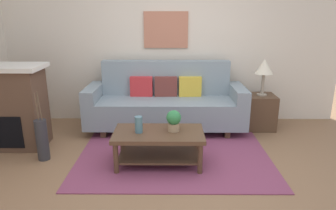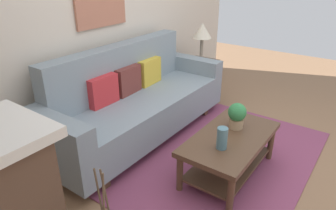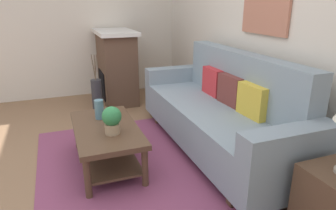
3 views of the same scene
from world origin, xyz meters
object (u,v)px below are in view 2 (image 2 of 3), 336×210
throw_pillow_maroon (128,80)px  throw_pillow_mustard (149,72)px  throw_pillow_crimson (103,91)px  framed_painting (101,0)px  coffee_table (230,147)px  couch (137,102)px  potted_plant_tabletop (237,115)px  side_table (200,78)px  table_lamp (202,32)px  tabletop_vase (222,138)px

throw_pillow_maroon → throw_pillow_mustard: 0.39m
throw_pillow_mustard → throw_pillow_crimson: bearing=180.0°
throw_pillow_maroon → framed_painting: framed_painting is taller
coffee_table → throw_pillow_mustard: bearing=71.2°
throw_pillow_mustard → couch: bearing=-162.5°
potted_plant_tabletop → side_table: potted_plant_tabletop is taller
table_lamp → tabletop_vase: bearing=-145.1°
potted_plant_tabletop → throw_pillow_mustard: bearing=78.1°
table_lamp → throw_pillow_maroon: bearing=176.5°
table_lamp → potted_plant_tabletop: bearing=-139.1°
throw_pillow_maroon → tabletop_vase: 1.42m
coffee_table → potted_plant_tabletop: bearing=10.7°
tabletop_vase → potted_plant_tabletop: size_ratio=0.77×
side_table → potted_plant_tabletop: bearing=-139.1°
throw_pillow_crimson → potted_plant_tabletop: throw_pillow_crimson is taller
throw_pillow_crimson → framed_painting: 1.02m
table_lamp → framed_painting: bearing=164.2°
throw_pillow_maroon → side_table: (1.54, -0.09, -0.40)m
couch → table_lamp: size_ratio=4.34×
table_lamp → framed_painting: 1.69m
throw_pillow_mustard → framed_painting: bearing=139.2°
throw_pillow_crimson → framed_painting: bearing=40.8°
throw_pillow_maroon → tabletop_vase: size_ratio=1.78×
framed_painting → throw_pillow_mustard: bearing=-40.8°
potted_plant_tabletop → table_lamp: bearing=40.9°
framed_painting → throw_pillow_crimson: bearing=-139.2°
tabletop_vase → table_lamp: bearing=34.9°
potted_plant_tabletop → side_table: size_ratio=0.47×
potted_plant_tabletop → table_lamp: 1.93m
coffee_table → throw_pillow_crimson: bearing=103.5°
throw_pillow_crimson → throw_pillow_maroon: same height
couch → potted_plant_tabletop: (0.12, -1.20, 0.14)m
tabletop_vase → table_lamp: table_lamp is taller
couch → throw_pillow_maroon: size_ratio=6.88×
coffee_table → side_table: bearing=38.3°
couch → coffee_table: bearing=-93.1°
throw_pillow_maroon → throw_pillow_mustard: (0.39, 0.00, 0.00)m
couch → tabletop_vase: bearing=-103.7°
throw_pillow_crimson → framed_painting: framed_painting is taller
couch → framed_painting: (0.00, 0.47, 1.12)m
potted_plant_tabletop → throw_pillow_maroon: bearing=95.0°
couch → tabletop_vase: size_ratio=12.24×
coffee_table → table_lamp: table_lamp is taller
throw_pillow_mustard → tabletop_vase: (-0.70, -1.38, -0.15)m
couch → throw_pillow_maroon: 0.28m
throw_pillow_crimson → side_table: (1.93, -0.09, -0.40)m
tabletop_vase → table_lamp: size_ratio=0.36×
tabletop_vase → side_table: tabletop_vase is taller
throw_pillow_maroon → side_table: throw_pillow_maroon is taller
coffee_table → framed_painting: bearing=87.7°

